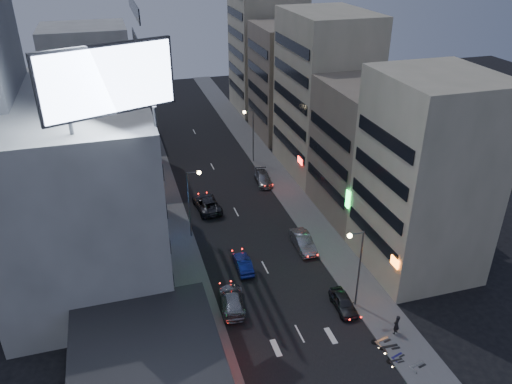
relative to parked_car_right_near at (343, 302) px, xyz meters
name	(u,v)px	position (x,y,z in m)	size (l,w,h in m)	color
ground	(317,368)	(-5.02, -5.96, -0.69)	(180.00, 180.00, 0.00)	black
sidewalk_left	(167,205)	(-13.02, 24.04, -0.63)	(4.00, 120.00, 0.12)	#4C4C4F
sidewalk_right	(286,189)	(2.98, 24.04, -0.63)	(4.00, 120.00, 0.12)	#4C4C4F
food_court	(136,370)	(-18.91, -3.96, 1.29)	(11.00, 13.00, 3.88)	beige
white_building	(80,186)	(-22.02, 14.04, 8.31)	(14.00, 24.00, 18.00)	beige
shophouse_near	(426,177)	(9.98, 4.54, 9.31)	(10.00, 11.00, 20.00)	beige
shophouse_mid	(371,151)	(10.48, 16.04, 7.31)	(11.00, 12.00, 16.00)	gray
shophouse_far	(324,95)	(9.98, 29.04, 10.31)	(10.00, 14.00, 22.00)	beige
far_left_a	(93,100)	(-20.52, 39.04, 9.31)	(11.00, 10.00, 20.00)	beige
far_left_b	(92,92)	(-21.02, 52.04, 6.81)	(12.00, 10.00, 15.00)	slate
far_right_a	(290,81)	(10.48, 44.04, 8.31)	(11.00, 12.00, 18.00)	gray
far_right_b	(267,46)	(10.98, 58.04, 11.31)	(12.00, 12.00, 24.00)	beige
billboard	(108,81)	(-18.01, 4.02, 20.97)	(9.52, 3.75, 6.20)	#595B60
street_lamp_right_near	(357,259)	(0.89, 0.04, 4.67)	(1.60, 0.44, 8.02)	#595B60
street_lamp_left	(192,195)	(-10.92, 16.04, 4.67)	(1.60, 0.44, 8.02)	#595B60
street_lamp_right_far	(251,128)	(0.89, 34.04, 4.67)	(1.60, 0.44, 8.02)	#595B60
parked_car_right_near	(343,302)	(0.00, 0.00, 0.00)	(1.64, 4.08, 1.39)	#2B2C31
parked_car_right_mid	(303,242)	(0.03, 10.29, 0.11)	(1.71, 4.90, 1.61)	#93959A
parked_car_left	(207,204)	(-8.33, 21.73, 0.11)	(2.68, 5.82, 1.62)	#292A2F
parked_car_right_far	(263,178)	(0.58, 26.72, 0.01)	(1.97, 4.84, 1.41)	gray
road_car_blue	(243,264)	(-7.27, 8.39, -0.01)	(1.44, 4.14, 1.36)	navy
road_car_silver	(232,300)	(-9.76, 3.11, 0.06)	(2.12, 5.22, 1.52)	#989BA0
person	(396,325)	(2.89, -4.37, 0.38)	(0.69, 0.46, 1.90)	black
scooter_black_a	(402,353)	(1.94, -7.01, -0.06)	(1.67, 0.56, 1.02)	black
scooter_silver_a	(422,355)	(3.30, -7.75, 0.03)	(1.97, 0.66, 1.20)	#B9BCC1
scooter_blue	(402,347)	(2.22, -6.43, -0.06)	(1.67, 0.56, 1.02)	navy
scooter_black_b	(398,338)	(2.39, -5.51, 0.05)	(2.05, 0.68, 1.25)	black
scooter_silver_b	(388,331)	(2.02, -4.51, 0.03)	(1.97, 0.66, 1.21)	#9D9FA4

